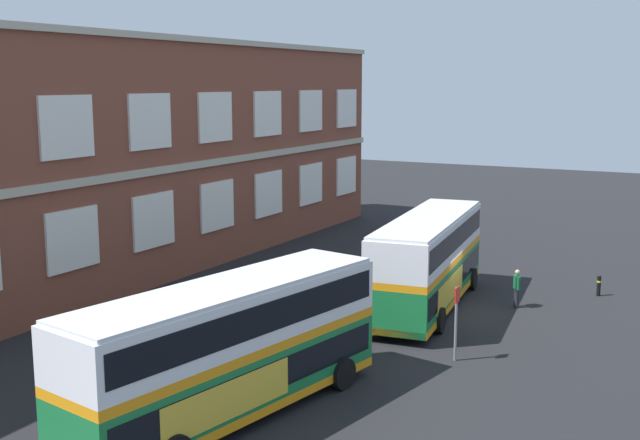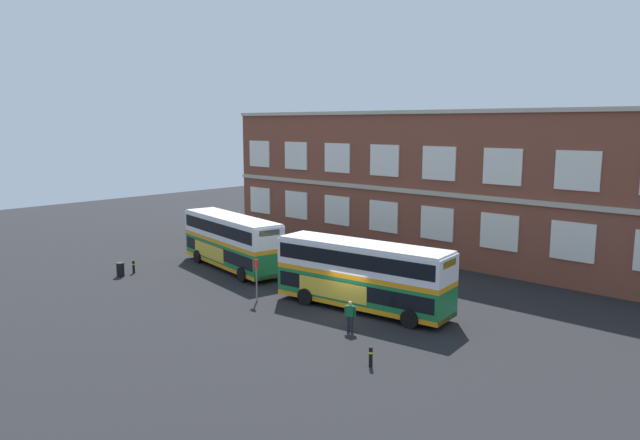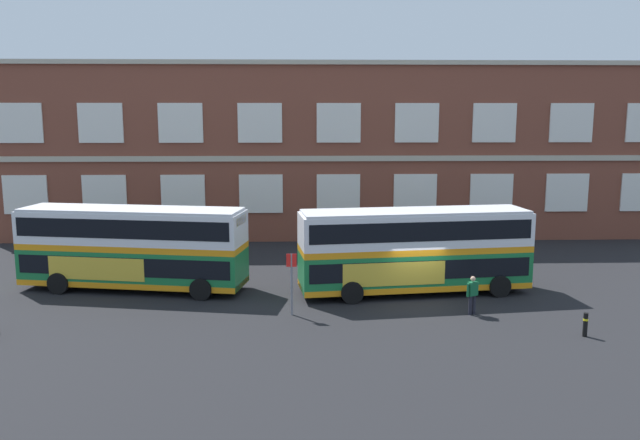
{
  "view_description": "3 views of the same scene",
  "coord_description": "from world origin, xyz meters",
  "px_view_note": "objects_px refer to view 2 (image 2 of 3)",
  "views": [
    {
      "loc": [
        -31.93,
        -10.55,
        9.83
      ],
      "look_at": [
        -6.23,
        3.15,
        4.73
      ],
      "focal_mm": 44.45,
      "sensor_mm": 36.0,
      "label": 1
    },
    {
      "loc": [
        21.46,
        -25.6,
        11.06
      ],
      "look_at": [
        -4.29,
        2.05,
        4.85
      ],
      "focal_mm": 33.21,
      "sensor_mm": 36.0,
      "label": 2
    },
    {
      "loc": [
        -5.47,
        -28.8,
        8.6
      ],
      "look_at": [
        -4.45,
        3.05,
        3.3
      ],
      "focal_mm": 35.95,
      "sensor_mm": 36.0,
      "label": 3
    }
  ],
  "objects_px": {
    "safety_bollard_east": "(371,357)",
    "double_decker_middle": "(362,275)",
    "double_decker_near": "(232,241)",
    "bus_stand_flag": "(256,276)",
    "station_litter_bin": "(120,269)",
    "safety_bollard_west": "(134,267)",
    "waiting_passenger": "(350,315)"
  },
  "relations": [
    {
      "from": "station_litter_bin",
      "to": "safety_bollard_west",
      "type": "height_order",
      "value": "station_litter_bin"
    },
    {
      "from": "double_decker_middle",
      "to": "safety_bollard_west",
      "type": "xyz_separation_m",
      "value": [
        -17.91,
        -4.85,
        -1.66
      ]
    },
    {
      "from": "double_decker_near",
      "to": "double_decker_middle",
      "type": "distance_m",
      "value": 13.73
    },
    {
      "from": "station_litter_bin",
      "to": "safety_bollard_west",
      "type": "bearing_deg",
      "value": 96.61
    },
    {
      "from": "double_decker_middle",
      "to": "waiting_passenger",
      "type": "height_order",
      "value": "double_decker_middle"
    },
    {
      "from": "waiting_passenger",
      "to": "safety_bollard_east",
      "type": "relative_size",
      "value": 1.79
    },
    {
      "from": "bus_stand_flag",
      "to": "waiting_passenger",
      "type": "bearing_deg",
      "value": -1.43
    },
    {
      "from": "double_decker_near",
      "to": "safety_bollard_west",
      "type": "distance_m",
      "value": 7.46
    },
    {
      "from": "station_litter_bin",
      "to": "double_decker_near",
      "type": "bearing_deg",
      "value": 59.88
    },
    {
      "from": "safety_bollard_east",
      "to": "double_decker_middle",
      "type": "bearing_deg",
      "value": 131.6
    },
    {
      "from": "bus_stand_flag",
      "to": "safety_bollard_west",
      "type": "relative_size",
      "value": 2.84
    },
    {
      "from": "double_decker_middle",
      "to": "safety_bollard_west",
      "type": "relative_size",
      "value": 11.82
    },
    {
      "from": "safety_bollard_west",
      "to": "safety_bollard_east",
      "type": "xyz_separation_m",
      "value": [
        23.53,
        -1.48,
        0.0
      ]
    },
    {
      "from": "safety_bollard_west",
      "to": "safety_bollard_east",
      "type": "bearing_deg",
      "value": -3.6
    },
    {
      "from": "double_decker_near",
      "to": "bus_stand_flag",
      "type": "xyz_separation_m",
      "value": [
        7.82,
        -4.31,
        -0.51
      ]
    },
    {
      "from": "bus_stand_flag",
      "to": "station_litter_bin",
      "type": "bearing_deg",
      "value": -167.02
    },
    {
      "from": "waiting_passenger",
      "to": "station_litter_bin",
      "type": "relative_size",
      "value": 1.65
    },
    {
      "from": "safety_bollard_east",
      "to": "station_litter_bin",
      "type": "bearing_deg",
      "value": 179.14
    },
    {
      "from": "bus_stand_flag",
      "to": "station_litter_bin",
      "type": "xyz_separation_m",
      "value": [
        -11.91,
        -2.75,
        -1.12
      ]
    },
    {
      "from": "double_decker_middle",
      "to": "safety_bollard_west",
      "type": "bearing_deg",
      "value": -164.84
    },
    {
      "from": "bus_stand_flag",
      "to": "station_litter_bin",
      "type": "distance_m",
      "value": 12.28
    },
    {
      "from": "double_decker_near",
      "to": "double_decker_middle",
      "type": "height_order",
      "value": "same"
    },
    {
      "from": "safety_bollard_west",
      "to": "safety_bollard_east",
      "type": "relative_size",
      "value": 1.0
    },
    {
      "from": "double_decker_near",
      "to": "waiting_passenger",
      "type": "bearing_deg",
      "value": -16.06
    },
    {
      "from": "double_decker_middle",
      "to": "waiting_passenger",
      "type": "relative_size",
      "value": 6.61
    },
    {
      "from": "waiting_passenger",
      "to": "bus_stand_flag",
      "type": "bearing_deg",
      "value": 178.57
    },
    {
      "from": "waiting_passenger",
      "to": "bus_stand_flag",
      "type": "relative_size",
      "value": 0.63
    },
    {
      "from": "bus_stand_flag",
      "to": "station_litter_bin",
      "type": "height_order",
      "value": "bus_stand_flag"
    },
    {
      "from": "double_decker_middle",
      "to": "station_litter_bin",
      "type": "bearing_deg",
      "value": -161.39
    },
    {
      "from": "double_decker_near",
      "to": "safety_bollard_west",
      "type": "bearing_deg",
      "value": -125.49
    },
    {
      "from": "waiting_passenger",
      "to": "safety_bollard_west",
      "type": "relative_size",
      "value": 1.79
    },
    {
      "from": "double_decker_near",
      "to": "bus_stand_flag",
      "type": "relative_size",
      "value": 4.18
    }
  ]
}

